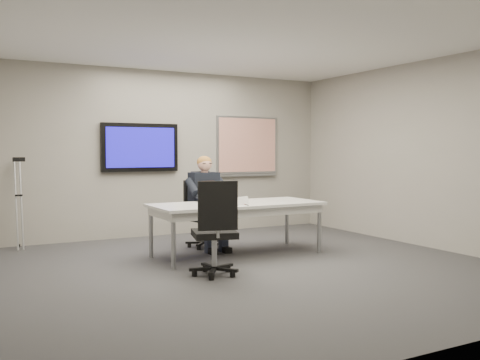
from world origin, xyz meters
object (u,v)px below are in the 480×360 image
office_chair_far (202,226)px  conference_table (237,209)px  office_chair_near (215,246)px  seated_person (209,212)px  laptop (218,198)px

office_chair_far → conference_table: bearing=-88.8°
office_chair_near → seated_person: 1.69m
office_chair_near → laptop: bearing=-101.6°
seated_person → office_chair_far: bearing=88.7°
conference_table → office_chair_near: (-0.81, -0.99, -0.30)m
conference_table → office_chair_far: 0.89m
office_chair_far → laptop: bearing=-100.8°
office_chair_near → laptop: 1.45m
seated_person → laptop: bearing=-95.2°
office_chair_far → office_chair_near: size_ratio=0.90×
conference_table → laptop: laptop is taller
conference_table → seated_person: bearing=105.6°
laptop → office_chair_near: bearing=-138.8°
office_chair_near → office_chair_far: bearing=-93.8°
conference_table → seated_person: size_ratio=1.72×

